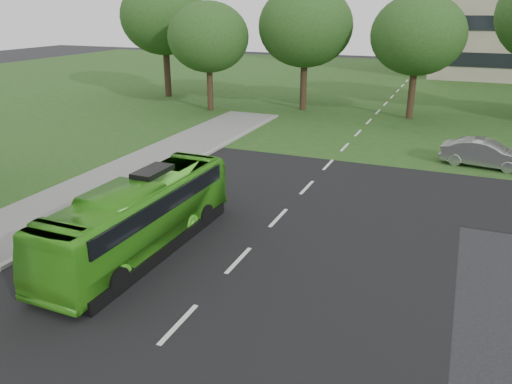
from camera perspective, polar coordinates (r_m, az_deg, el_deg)
ground at (r=15.85m, az=-5.07°, el=-10.99°), size 160.00×160.00×0.00m
street_surfaces at (r=36.27m, az=11.23°, el=6.97°), size 120.00×120.00×0.15m
tree_park_a at (r=42.17m, az=-5.46°, el=17.20°), size 6.56×6.56×8.72m
tree_park_b at (r=42.43m, az=5.66°, el=18.32°), size 7.62×7.62×9.99m
tree_park_c at (r=40.44m, az=18.01°, el=16.69°), size 6.94×6.94×9.22m
tree_park_f at (r=49.67m, az=-10.48°, el=19.05°), size 8.05×8.05×10.74m
bus at (r=18.10m, az=-13.07°, el=-2.70°), size 2.27×9.32×2.59m
sedan at (r=29.90m, az=24.66°, el=4.02°), size 4.67×2.19×1.48m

